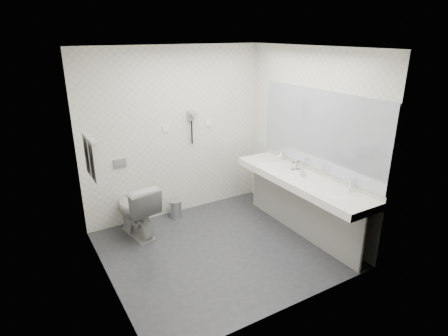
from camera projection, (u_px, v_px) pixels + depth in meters
floor at (220, 249)px, 4.87m from camera, size 2.80×2.80×0.00m
ceiling at (219, 48)px, 4.01m from camera, size 2.80×2.80×0.00m
wall_back at (175, 134)px, 5.49m from camera, size 2.80×0.00×2.80m
wall_front at (291, 198)px, 3.39m from camera, size 2.80×0.00×2.80m
wall_left at (99, 181)px, 3.77m from camera, size 0.00×2.60×2.60m
wall_right at (308, 141)px, 5.11m from camera, size 0.00×2.60×2.60m
vanity_counter at (300, 181)px, 4.97m from camera, size 0.55×2.20×0.10m
vanity_panel at (300, 209)px, 5.13m from camera, size 0.03×2.15×0.75m
vanity_post_near at (362, 243)px, 4.31m from camera, size 0.06×0.06×0.75m
vanity_post_far at (257, 183)px, 5.98m from camera, size 0.06×0.06×0.75m
mirror at (319, 130)px, 4.87m from camera, size 0.02×2.20×1.05m
basin_near at (338, 195)px, 4.44m from camera, size 0.40×0.31×0.05m
basin_far at (271, 164)px, 5.48m from camera, size 0.40×0.31×0.05m
faucet_near at (350, 185)px, 4.50m from camera, size 0.04×0.04×0.15m
faucet_far at (281, 156)px, 5.55m from camera, size 0.04×0.04×0.15m
soap_bottle_a at (304, 174)px, 4.92m from camera, size 0.07×0.07×0.11m
soap_bottle_c at (302, 171)px, 4.99m from camera, size 0.06×0.06×0.12m
glass_left at (298, 165)px, 5.22m from camera, size 0.06×0.06×0.11m
glass_right at (293, 166)px, 5.21m from camera, size 0.07×0.07×0.10m
toilet at (136, 209)px, 5.10m from camera, size 0.54×0.81×0.76m
flush_plate at (120, 163)px, 5.17m from camera, size 0.18×0.02×0.12m
pedal_bin at (176, 209)px, 5.67m from camera, size 0.21×0.21×0.25m
bin_lid at (175, 201)px, 5.63m from camera, size 0.18×0.18×0.02m
towel_rail at (89, 139)px, 4.13m from camera, size 0.02×0.62×0.02m
towel_near at (95, 161)px, 4.10m from camera, size 0.07×0.24×0.48m
towel_far at (90, 154)px, 4.32m from camera, size 0.07×0.24×0.48m
dryer_cradle at (191, 116)px, 5.50m from camera, size 0.10×0.04×0.14m
dryer_barrel at (193, 114)px, 5.43m from camera, size 0.08×0.14×0.08m
dryer_cord at (192, 132)px, 5.57m from camera, size 0.02×0.02×0.35m
switch_plate_a at (166, 129)px, 5.37m from camera, size 0.09×0.02×0.09m
switch_plate_b at (208, 123)px, 5.71m from camera, size 0.09×0.02×0.09m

